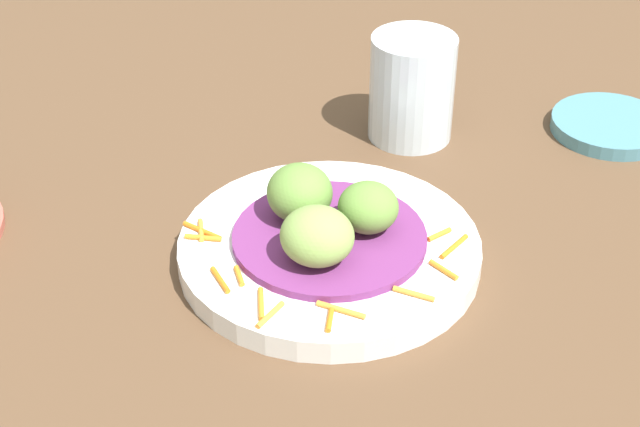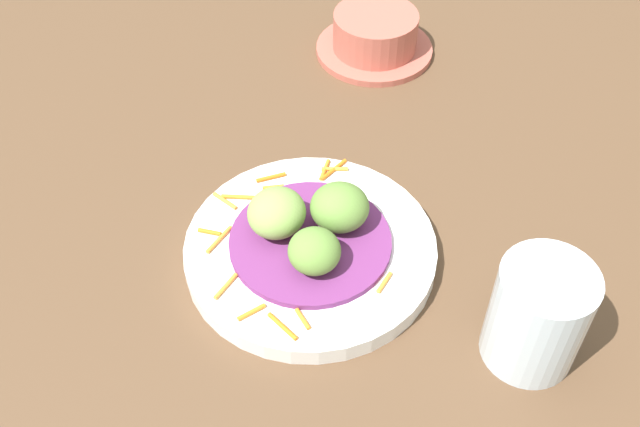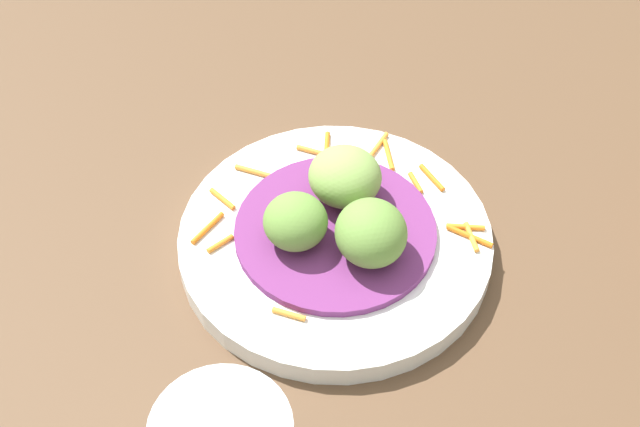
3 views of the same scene
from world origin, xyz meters
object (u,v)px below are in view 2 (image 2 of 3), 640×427
Objects in this scene: main_plate at (310,250)px; terracotta_bowl at (375,36)px; guac_scoop_center at (340,207)px; water_glass at (538,316)px; guac_scoop_left at (314,254)px; guac_scoop_right at (277,213)px.

terracotta_bowl is (3.27, 33.41, 1.40)cm from main_plate.
guac_scoop_center is 19.68cm from water_glass.
main_plate is 21.21cm from water_glass.
guac_scoop_left is at bearing 166.56° from water_glass.
guac_scoop_left is at bearing -76.31° from main_plate.
guac_scoop_right is (-3.18, 0.93, 3.69)cm from main_plate.
guac_scoop_center is 0.99× the size of guac_scoop_right.
guac_scoop_center reaches higher than guac_scoop_left.
water_glass reaches higher than guac_scoop_left.
guac_scoop_right is at bearing 159.15° from water_glass.
guac_scoop_center is at bearing 73.69° from guac_scoop_left.
terracotta_bowl is at bearing 78.78° from guac_scoop_right.
water_glass is at bearing -20.85° from guac_scoop_right.
guac_scoop_right reaches higher than guac_scoop_left.
guac_scoop_right is (-5.57, -1.36, -0.07)cm from guac_scoop_center.
guac_scoop_right reaches higher than main_plate.
guac_scoop_center is at bearing 149.64° from water_glass.
guac_scoop_left is 0.86× the size of guac_scoop_center.
guac_scoop_right is at bearing -101.22° from terracotta_bowl.
water_glass is (19.37, -7.66, 3.98)cm from main_plate.
guac_scoop_left is 0.85× the size of guac_scoop_right.
guac_scoop_right is 0.56× the size of water_glass.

